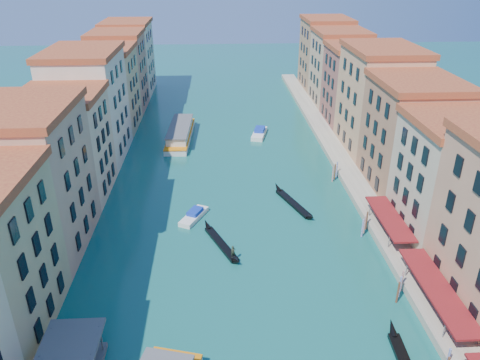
% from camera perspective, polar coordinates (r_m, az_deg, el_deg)
% --- Properties ---
extents(left_bank_palazzos, '(12.80, 128.40, 21.00)m').
position_cam_1_polar(left_bank_palazzos, '(88.76, -18.87, 6.95)').
color(left_bank_palazzos, beige).
rests_on(left_bank_palazzos, ground).
extents(right_bank_palazzos, '(12.80, 128.40, 21.00)m').
position_cam_1_polar(right_bank_palazzos, '(91.44, 17.61, 7.69)').
color(right_bank_palazzos, brown).
rests_on(right_bank_palazzos, ground).
extents(quay, '(4.00, 140.00, 1.00)m').
position_cam_1_polar(quay, '(92.15, 12.18, 2.31)').
color(quay, gray).
rests_on(quay, ground).
extents(restaurant_awnings, '(3.20, 44.55, 3.12)m').
position_cam_1_polar(restaurant_awnings, '(56.99, 23.15, -12.44)').
color(restaurant_awnings, maroon).
rests_on(restaurant_awnings, ground).
extents(mooring_poles_right, '(1.44, 54.24, 3.20)m').
position_cam_1_polar(mooring_poles_right, '(60.96, 17.98, -10.73)').
color(mooring_poles_right, '#4E2C1A').
rests_on(mooring_poles_right, ground).
extents(vaporetto_far, '(5.55, 20.38, 3.00)m').
position_cam_1_polar(vaporetto_far, '(102.98, -7.30, 5.73)').
color(vaporetto_far, silver).
rests_on(vaporetto_far, ground).
extents(gondola_fore, '(5.59, 11.36, 2.39)m').
position_cam_1_polar(gondola_fore, '(65.16, -2.31, -7.67)').
color(gondola_fore, black).
rests_on(gondola_fore, ground).
extents(gondola_far, '(5.45, 12.35, 1.82)m').
position_cam_1_polar(gondola_far, '(75.80, 6.42, -2.68)').
color(gondola_far, black).
rests_on(gondola_far, ground).
extents(motorboat_mid, '(4.49, 6.40, 1.28)m').
position_cam_1_polar(motorboat_mid, '(71.71, -5.62, -4.30)').
color(motorboat_mid, white).
rests_on(motorboat_mid, ground).
extents(motorboat_far, '(4.30, 8.24, 1.63)m').
position_cam_1_polar(motorboat_far, '(104.40, 2.37, 5.79)').
color(motorboat_far, white).
rests_on(motorboat_far, ground).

